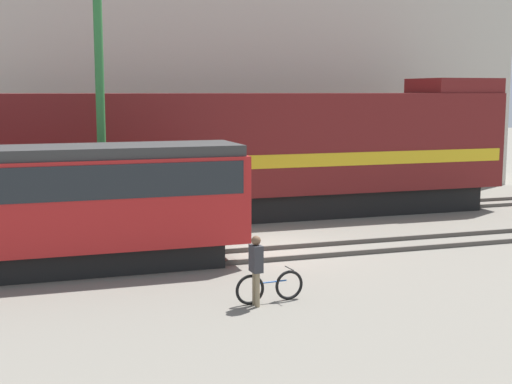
{
  "coord_description": "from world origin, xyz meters",
  "views": [
    {
      "loc": [
        -7.17,
        -20.5,
        4.88
      ],
      "look_at": [
        -0.39,
        0.1,
        1.8
      ],
      "focal_mm": 50.0,
      "sensor_mm": 36.0,
      "label": 1
    }
  ],
  "objects_px": {
    "bicycle": "(270,287)",
    "freight_locomotive": "(246,154)",
    "person": "(256,264)",
    "streetcar": "(33,202)",
    "utility_pole_left": "(101,120)"
  },
  "relations": [
    {
      "from": "bicycle",
      "to": "freight_locomotive",
      "type": "bearing_deg",
      "value": 75.34
    },
    {
      "from": "freight_locomotive",
      "to": "person",
      "type": "bearing_deg",
      "value": -106.37
    },
    {
      "from": "bicycle",
      "to": "person",
      "type": "height_order",
      "value": "person"
    },
    {
      "from": "freight_locomotive",
      "to": "streetcar",
      "type": "distance_m",
      "value": 10.13
    },
    {
      "from": "bicycle",
      "to": "person",
      "type": "bearing_deg",
      "value": -155.04
    },
    {
      "from": "streetcar",
      "to": "bicycle",
      "type": "bearing_deg",
      "value": -40.8
    },
    {
      "from": "freight_locomotive",
      "to": "streetcar",
      "type": "relative_size",
      "value": 1.87
    },
    {
      "from": "freight_locomotive",
      "to": "bicycle",
      "type": "xyz_separation_m",
      "value": [
        -2.8,
        -10.71,
        -2.16
      ]
    },
    {
      "from": "streetcar",
      "to": "freight_locomotive",
      "type": "bearing_deg",
      "value": 38.37
    },
    {
      "from": "bicycle",
      "to": "utility_pole_left",
      "type": "xyz_separation_m",
      "value": [
        -2.96,
        7.57,
        3.62
      ]
    },
    {
      "from": "freight_locomotive",
      "to": "person",
      "type": "xyz_separation_m",
      "value": [
        -3.2,
        -10.9,
        -1.52
      ]
    },
    {
      "from": "freight_locomotive",
      "to": "streetcar",
      "type": "bearing_deg",
      "value": -141.63
    },
    {
      "from": "bicycle",
      "to": "person",
      "type": "distance_m",
      "value": 0.77
    },
    {
      "from": "freight_locomotive",
      "to": "bicycle",
      "type": "distance_m",
      "value": 11.28
    },
    {
      "from": "person",
      "to": "streetcar",
      "type": "bearing_deg",
      "value": 135.72
    }
  ]
}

